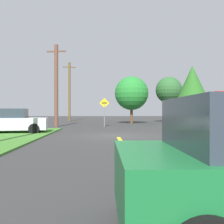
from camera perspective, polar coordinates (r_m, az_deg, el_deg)
The scene contains 10 objects.
ground_plane at distance 15.53m, azimuth 1.19°, elevation -5.19°, with size 120.00×120.00×0.00m, color #323232.
lane_stripe_center at distance 7.63m, azimuth 4.77°, elevation -10.80°, with size 0.20×14.00×0.01m, color yellow.
stop_sign at distance 14.27m, azimuth 22.68°, elevation 1.26°, with size 0.71×0.20×2.47m.
parked_car_near_building at distance 18.23m, azimuth -21.38°, elevation -1.86°, with size 4.76×2.60×1.62m.
utility_pole_mid at distance 24.78m, azimuth -12.07°, elevation 5.80°, with size 1.80×0.36×7.59m.
utility_pole_far at distance 38.05m, azimuth -9.28°, elevation 4.52°, with size 1.76×0.64×8.43m.
direction_sign at distance 24.20m, azimuth -1.66°, elevation 0.67°, with size 0.90×0.14×2.66m.
oak_tree_left at distance 27.74m, azimuth 17.11°, elevation 6.07°, with size 3.09×3.09×6.04m.
pine_tree_center at distance 30.63m, azimuth 4.28°, elevation 4.09°, with size 3.92×3.92×5.50m.
oak_tree_right at distance 34.47m, azimuth 12.31°, elevation 4.63°, with size 3.41×3.41×5.86m.
Camera 1 is at (-0.90, -15.44, 1.46)m, focal length 41.90 mm.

